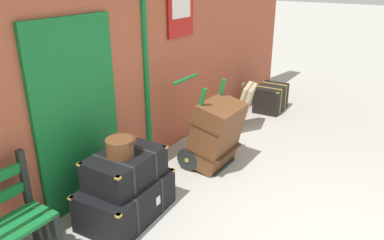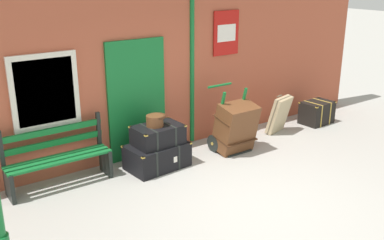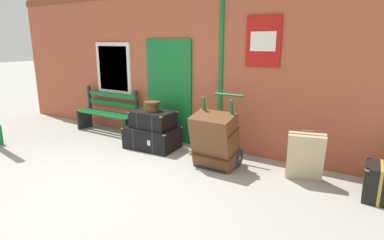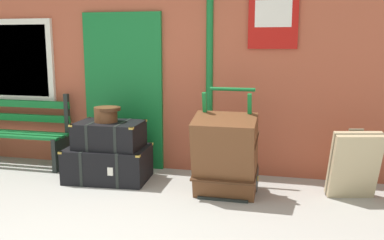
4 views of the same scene
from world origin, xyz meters
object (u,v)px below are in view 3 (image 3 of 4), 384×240
at_px(steamer_trunk_base, 152,137).
at_px(round_hatbox, 152,106).
at_px(porters_trolley, 220,149).
at_px(suitcase_caramel, 305,157).
at_px(large_brown_trunk, 215,140).
at_px(platform_bench, 108,113).
at_px(steamer_trunk_middle, 153,119).

bearing_deg(steamer_trunk_base, round_hatbox, 115.38).
bearing_deg(porters_trolley, round_hatbox, 176.79).
height_order(steamer_trunk_base, suitcase_caramel, suitcase_caramel).
bearing_deg(large_brown_trunk, porters_trolley, 90.00).
xyz_separation_m(platform_bench, steamer_trunk_base, (1.57, -0.34, -0.23)).
height_order(steamer_trunk_base, steamer_trunk_middle, steamer_trunk_middle).
distance_m(steamer_trunk_base, steamer_trunk_middle, 0.37).
relative_size(platform_bench, round_hatbox, 4.85).
xyz_separation_m(porters_trolley, suitcase_caramel, (1.39, 0.07, 0.12)).
distance_m(porters_trolley, suitcase_caramel, 1.39).
relative_size(platform_bench, steamer_trunk_middle, 1.94).
height_order(platform_bench, steamer_trunk_middle, platform_bench).
xyz_separation_m(steamer_trunk_base, porters_trolley, (1.52, -0.07, 0.06)).
relative_size(steamer_trunk_base, steamer_trunk_middle, 1.28).
relative_size(round_hatbox, suitcase_caramel, 0.42).
bearing_deg(round_hatbox, porters_trolley, -3.21).
height_order(platform_bench, steamer_trunk_base, platform_bench).
distance_m(steamer_trunk_middle, porters_trolley, 1.53).
bearing_deg(suitcase_caramel, porters_trolley, -176.95).
xyz_separation_m(large_brown_trunk, suitcase_caramel, (1.39, 0.25, -0.09)).
distance_m(platform_bench, porters_trolley, 3.13).
distance_m(round_hatbox, suitcase_caramel, 2.95).
distance_m(platform_bench, steamer_trunk_middle, 1.64).
distance_m(platform_bench, steamer_trunk_base, 1.63).
xyz_separation_m(steamer_trunk_base, large_brown_trunk, (1.52, -0.24, 0.27)).
bearing_deg(porters_trolley, suitcase_caramel, 3.05).
distance_m(porters_trolley, large_brown_trunk, 0.27).
relative_size(steamer_trunk_base, round_hatbox, 3.20).
xyz_separation_m(steamer_trunk_base, suitcase_caramel, (2.91, 0.01, 0.18)).
distance_m(steamer_trunk_middle, large_brown_trunk, 1.52).
height_order(porters_trolley, suitcase_caramel, porters_trolley).
bearing_deg(porters_trolley, steamer_trunk_base, 177.50).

